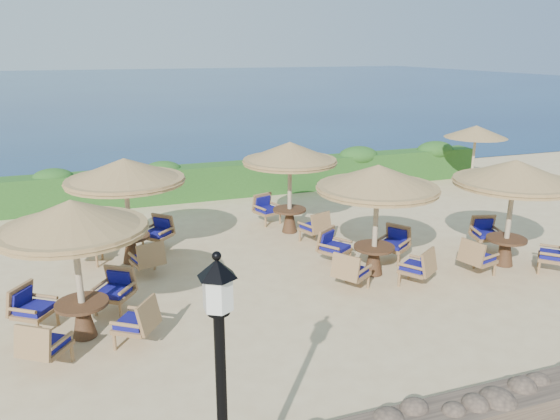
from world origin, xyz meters
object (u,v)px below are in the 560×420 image
object	(u,v)px
cafe_set_3	(126,188)
cafe_set_4	(290,165)
extra_parasol	(476,132)
cafe_set_2	(513,190)
lamp_post	(222,420)
cafe_set_1	(377,200)
cafe_set_0	(75,247)

from	to	relation	value
cafe_set_3	cafe_set_4	world-z (taller)	same
extra_parasol	cafe_set_4	bearing A→B (deg)	-163.34
cafe_set_2	cafe_set_3	xyz separation A→B (m)	(-8.67, 3.27, 0.01)
extra_parasol	lamp_post	bearing A→B (deg)	-136.40
cafe_set_3	cafe_set_1	bearing A→B (deg)	-26.73
cafe_set_3	cafe_set_4	bearing A→B (deg)	10.68
extra_parasol	cafe_set_4	size ratio (longest dim) A/B	0.84
cafe_set_1	cafe_set_3	bearing A→B (deg)	153.27
cafe_set_2	cafe_set_4	distance (m)	5.84
cafe_set_1	cafe_set_4	distance (m)	3.64
extra_parasol	cafe_set_0	distance (m)	15.59
cafe_set_0	cafe_set_4	xyz separation A→B (m)	(5.69, 4.35, 0.22)
cafe_set_0	cafe_set_4	size ratio (longest dim) A/B	0.94
cafe_set_0	cafe_set_2	world-z (taller)	same
cafe_set_0	cafe_set_3	distance (m)	3.68
lamp_post	cafe_set_2	bearing A→B (deg)	32.61
cafe_set_0	cafe_set_3	size ratio (longest dim) A/B	0.94
lamp_post	extra_parasol	xyz separation A→B (m)	(12.60, 12.00, 0.62)
cafe_set_1	cafe_set_4	bearing A→B (deg)	102.68
lamp_post	cafe_set_4	bearing A→B (deg)	65.74
cafe_set_0	cafe_set_3	world-z (taller)	same
extra_parasol	cafe_set_2	distance (m)	7.84
extra_parasol	cafe_set_0	size ratio (longest dim) A/B	0.89
cafe_set_0	cafe_set_1	distance (m)	6.54
extra_parasol	cafe_set_1	world-z (taller)	cafe_set_1
cafe_set_3	cafe_set_0	bearing A→B (deg)	-108.20
extra_parasol	cafe_set_2	size ratio (longest dim) A/B	0.84
extra_parasol	cafe_set_3	size ratio (longest dim) A/B	0.83
lamp_post	extra_parasol	size ratio (longest dim) A/B	1.38
extra_parasol	cafe_set_3	bearing A→B (deg)	-165.42
cafe_set_3	cafe_set_4	xyz separation A→B (m)	(4.54, 0.86, 0.06)
extra_parasol	cafe_set_0	xyz separation A→B (m)	(-14.01, -6.84, -0.40)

